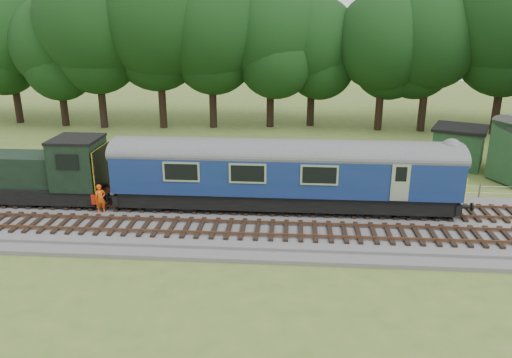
{
  "coord_description": "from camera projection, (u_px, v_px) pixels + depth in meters",
  "views": [
    {
      "loc": [
        3.03,
        -23.84,
        10.44
      ],
      "look_at": [
        1.11,
        1.4,
        2.0
      ],
      "focal_mm": 35.0,
      "sensor_mm": 36.0,
      "label": 1
    }
  ],
  "objects": [
    {
      "name": "worker",
      "position": [
        100.0,
        199.0,
        26.3
      ],
      "size": [
        0.68,
        0.6,
        1.56
      ],
      "primitive_type": "imported",
      "rotation": [
        0.0,
        0.0,
        0.49
      ],
      "color": "#E5480C",
      "rests_on": "ballast"
    },
    {
      "name": "tree_line",
      "position": [
        261.0,
        130.0,
        46.88
      ],
      "size": [
        70.0,
        8.0,
        18.0
      ],
      "primitive_type": null,
      "color": "black",
      "rests_on": "ground"
    },
    {
      "name": "track_south",
      "position": [
        229.0,
        228.0,
        24.43
      ],
      "size": [
        67.2,
        2.4,
        0.21
      ],
      "color": "black",
      "rests_on": "ballast"
    },
    {
      "name": "fence",
      "position": [
        242.0,
        194.0,
        30.33
      ],
      "size": [
        64.0,
        0.12,
        1.0
      ],
      "primitive_type": null,
      "color": "#6B6054",
      "rests_on": "ground"
    },
    {
      "name": "shunter_loco",
      "position": [
        32.0,
        174.0,
        27.59
      ],
      "size": [
        8.91,
        2.6,
        3.38
      ],
      "color": "black",
      "rests_on": "ground"
    },
    {
      "name": "ballast",
      "position": [
        233.0,
        220.0,
        26.02
      ],
      "size": [
        70.0,
        7.0,
        0.35
      ],
      "primitive_type": "cube",
      "color": "#4C4C4F",
      "rests_on": "ground"
    },
    {
      "name": "dmu_railcar",
      "position": [
        284.0,
        169.0,
        26.38
      ],
      "size": [
        18.05,
        2.86,
        3.88
      ],
      "color": "black",
      "rests_on": "ground"
    },
    {
      "name": "ground",
      "position": [
        233.0,
        223.0,
        26.07
      ],
      "size": [
        120.0,
        120.0,
        0.0
      ],
      "primitive_type": "plane",
      "color": "#4A6A27",
      "rests_on": "ground"
    },
    {
      "name": "shed",
      "position": [
        458.0,
        146.0,
        35.42
      ],
      "size": [
        4.59,
        4.59,
        2.86
      ],
      "rotation": [
        0.0,
        0.0,
        -0.41
      ],
      "color": "#1C3D25",
      "rests_on": "ground"
    },
    {
      "name": "track_north",
      "position": [
        236.0,
        206.0,
        27.26
      ],
      "size": [
        67.2,
        2.4,
        0.21
      ],
      "color": "black",
      "rests_on": "ballast"
    }
  ]
}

